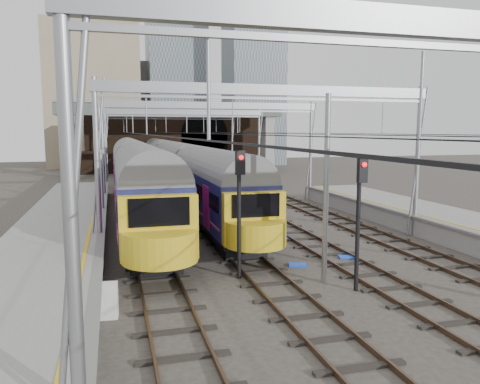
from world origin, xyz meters
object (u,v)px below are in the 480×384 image
object	(u,v)px
signal_near_left	(239,199)
relay_cabinet	(109,301)
train_second	(136,175)
signal_near_centre	(359,208)
train_main	(167,162)

from	to	relation	value
signal_near_left	relay_cabinet	bearing A→B (deg)	-158.79
train_second	relay_cabinet	size ratio (longest dim) A/B	31.20
train_second	signal_near_left	distance (m)	16.88
signal_near_centre	relay_cabinet	xyz separation A→B (m)	(-8.49, -0.15, -2.47)
train_main	relay_cabinet	world-z (taller)	train_main
signal_near_left	relay_cabinet	world-z (taller)	signal_near_left
train_second	signal_near_centre	distance (m)	20.22
signal_near_centre	train_main	bearing A→B (deg)	90.76
train_main	signal_near_centre	xyz separation A→B (m)	(2.69, -34.76, 0.58)
train_main	relay_cabinet	bearing A→B (deg)	-99.43
train_second	signal_near_centre	xyz separation A→B (m)	(6.69, -19.07, 0.45)
train_second	signal_near_left	world-z (taller)	train_second
train_main	signal_near_centre	bearing A→B (deg)	-85.57
signal_near_left	signal_near_centre	distance (m)	4.41
train_second	signal_near_left	bearing A→B (deg)	-79.62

